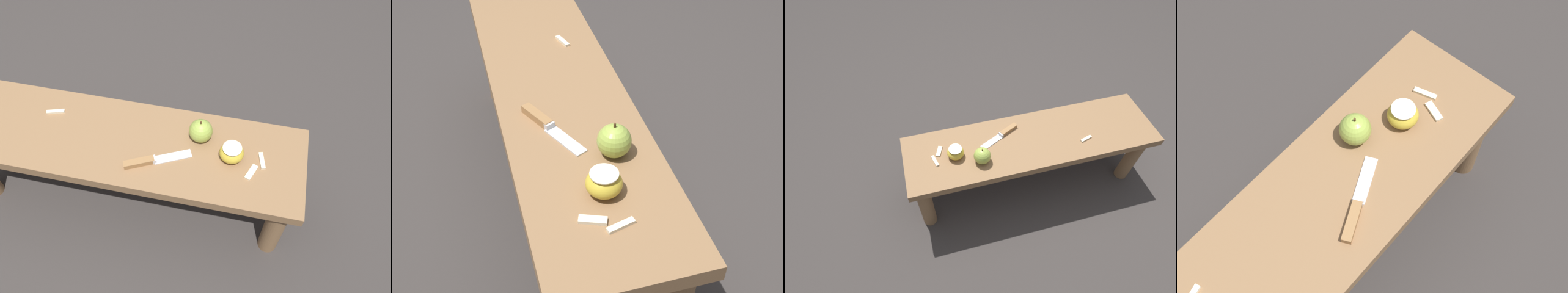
% 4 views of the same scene
% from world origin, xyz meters
% --- Properties ---
extents(ground_plane, '(8.00, 8.00, 0.00)m').
position_xyz_m(ground_plane, '(0.00, 0.00, 0.00)').
color(ground_plane, '#383330').
extents(wooden_bench, '(1.27, 0.35, 0.38)m').
position_xyz_m(wooden_bench, '(0.00, 0.00, 0.31)').
color(wooden_bench, olive).
rests_on(wooden_bench, ground_plane).
extents(knife, '(0.21, 0.12, 0.02)m').
position_xyz_m(knife, '(-0.12, 0.07, 0.39)').
color(knife, silver).
rests_on(knife, wooden_bench).
extents(apple_whole, '(0.08, 0.08, 0.09)m').
position_xyz_m(apple_whole, '(-0.27, -0.06, 0.42)').
color(apple_whole, '#9EB747').
rests_on(apple_whole, wooden_bench).
extents(apple_cut, '(0.08, 0.08, 0.06)m').
position_xyz_m(apple_cut, '(-0.39, -0.01, 0.41)').
color(apple_cut, gold).
rests_on(apple_cut, wooden_bench).
extents(apple_slice_near_knife, '(0.04, 0.06, 0.01)m').
position_xyz_m(apple_slice_near_knife, '(-0.46, 0.04, 0.38)').
color(apple_slice_near_knife, beige).
rests_on(apple_slice_near_knife, wooden_bench).
extents(apple_slice_center, '(0.03, 0.06, 0.01)m').
position_xyz_m(apple_slice_center, '(-0.49, -0.01, 0.38)').
color(apple_slice_center, beige).
rests_on(apple_slice_center, wooden_bench).
extents(apple_slice_near_bowl, '(0.06, 0.03, 0.01)m').
position_xyz_m(apple_slice_near_bowl, '(0.26, -0.07, 0.38)').
color(apple_slice_near_bowl, beige).
rests_on(apple_slice_near_bowl, wooden_bench).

